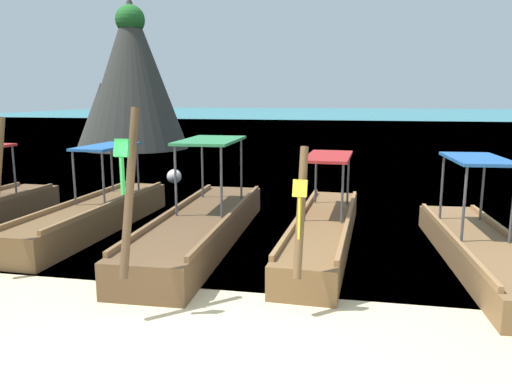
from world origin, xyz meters
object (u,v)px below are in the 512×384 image
(karst_rock, at_px, (129,77))
(mooring_buoy_near, at_px, (174,176))
(longtail_boat_yellow_ribbon, at_px, (323,230))
(longtail_boat_pink_ribbon, at_px, (482,249))
(longtail_boat_turquoise_ribbon, at_px, (94,215))
(longtail_boat_green_ribbon, at_px, (202,226))

(karst_rock, xyz_separation_m, mooring_buoy_near, (6.79, -11.26, -3.89))
(karst_rock, relative_size, mooring_buoy_near, 16.95)
(longtail_boat_yellow_ribbon, height_order, longtail_boat_pink_ribbon, longtail_boat_pink_ribbon)
(longtail_boat_turquoise_ribbon, bearing_deg, longtail_boat_pink_ribbon, -5.89)
(longtail_boat_green_ribbon, relative_size, karst_rock, 0.82)
(longtail_boat_pink_ribbon, bearing_deg, longtail_boat_green_ribbon, 175.76)
(longtail_boat_turquoise_ribbon, height_order, mooring_buoy_near, longtail_boat_turquoise_ribbon)
(longtail_boat_green_ribbon, height_order, karst_rock, karst_rock)
(longtail_boat_turquoise_ribbon, xyz_separation_m, longtail_boat_yellow_ribbon, (5.27, -0.18, -0.04))
(longtail_boat_turquoise_ribbon, height_order, longtail_boat_pink_ribbon, longtail_boat_pink_ribbon)
(longtail_boat_turquoise_ribbon, distance_m, karst_rock, 19.43)
(longtail_boat_pink_ribbon, bearing_deg, mooring_buoy_near, 140.03)
(karst_rock, bearing_deg, longtail_boat_pink_ribbon, -50.20)
(longtail_boat_yellow_ribbon, bearing_deg, longtail_boat_green_ribbon, -174.25)
(longtail_boat_turquoise_ribbon, bearing_deg, longtail_boat_yellow_ribbon, -1.99)
(longtail_boat_pink_ribbon, bearing_deg, karst_rock, 129.80)
(karst_rock, bearing_deg, longtail_boat_yellow_ribbon, -55.04)
(longtail_boat_turquoise_ribbon, bearing_deg, karst_rock, 112.20)
(longtail_boat_turquoise_ribbon, height_order, longtail_boat_green_ribbon, longtail_boat_green_ribbon)
(longtail_boat_turquoise_ribbon, relative_size, longtail_boat_yellow_ribbon, 0.92)
(longtail_boat_pink_ribbon, distance_m, karst_rock, 24.37)
(longtail_boat_yellow_ribbon, bearing_deg, longtail_boat_pink_ribbon, -12.70)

